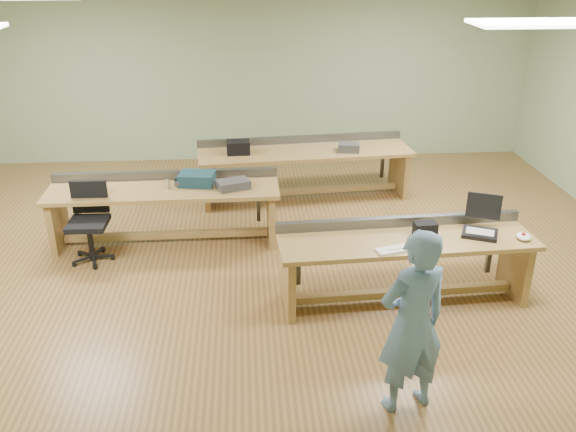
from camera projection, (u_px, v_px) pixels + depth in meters
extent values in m
plane|color=olive|center=(249.00, 263.00, 7.44)|extent=(10.00, 10.00, 0.00)
plane|color=silver|center=(241.00, 4.00, 6.21)|extent=(10.00, 10.00, 0.00)
cube|color=#8EA37B|center=(243.00, 75.00, 10.46)|extent=(10.00, 0.04, 3.00)
cube|color=#8EA37B|center=(253.00, 377.00, 3.19)|extent=(10.00, 0.04, 3.00)
cube|color=white|center=(545.00, 23.00, 5.03)|extent=(1.20, 0.50, 0.03)
cube|color=#9E7942|center=(407.00, 241.00, 6.37)|extent=(2.74, 0.86, 0.05)
cube|color=#9E7942|center=(288.00, 280.00, 6.38)|extent=(0.11, 0.62, 0.70)
cube|color=#9E7942|center=(515.00, 265.00, 6.66)|extent=(0.11, 0.62, 0.70)
cube|color=#9E7942|center=(402.00, 292.00, 6.63)|extent=(2.41, 0.22, 0.08)
cube|color=#4E5156|center=(399.00, 221.00, 6.63)|extent=(2.70, 0.22, 0.11)
cube|color=#9E7942|center=(163.00, 190.00, 7.67)|extent=(2.92, 0.80, 0.05)
cube|color=#9E7942|center=(58.00, 221.00, 7.73)|extent=(0.09, 0.68, 0.70)
cube|color=#9E7942|center=(271.00, 214.00, 7.93)|extent=(0.09, 0.68, 0.70)
cube|color=#9E7942|center=(167.00, 235.00, 7.93)|extent=(2.61, 0.12, 0.08)
cube|color=#4E5156|center=(166.00, 175.00, 7.96)|extent=(2.91, 0.10, 0.11)
cube|color=#9E7942|center=(305.00, 152.00, 9.08)|extent=(3.24, 1.12, 0.05)
cube|color=#9E7942|center=(206.00, 181.00, 9.02)|extent=(0.15, 0.75, 0.70)
cube|color=#9E7942|center=(399.00, 170.00, 9.45)|extent=(0.15, 0.75, 0.70)
cube|color=#9E7942|center=(305.00, 191.00, 9.34)|extent=(2.88, 0.35, 0.08)
cube|color=#4E5156|center=(301.00, 139.00, 9.39)|extent=(3.17, 0.36, 0.11)
imported|color=#6684A7|center=(412.00, 323.00, 4.83)|extent=(0.68, 0.54, 1.64)
cube|color=black|center=(480.00, 234.00, 6.43)|extent=(0.44, 0.41, 0.04)
cube|color=black|center=(484.00, 206.00, 6.44)|extent=(0.33, 0.16, 0.28)
cube|color=beige|center=(398.00, 249.00, 6.12)|extent=(0.47, 0.27, 0.03)
ellipsoid|color=white|center=(524.00, 236.00, 6.33)|extent=(0.17, 0.19, 0.07)
cube|color=black|center=(425.00, 229.00, 6.38)|extent=(0.24, 0.16, 0.16)
cylinder|color=black|center=(91.00, 243.00, 7.41)|extent=(0.07, 0.07, 0.48)
cube|color=black|center=(88.00, 224.00, 7.30)|extent=(0.47, 0.47, 0.07)
cube|color=black|center=(90.00, 197.00, 7.39)|extent=(0.44, 0.07, 0.41)
cylinder|color=black|center=(93.00, 258.00, 7.49)|extent=(0.53, 0.53, 0.07)
cube|color=#133340|center=(197.00, 179.00, 7.77)|extent=(0.48, 0.39, 0.15)
cube|color=#38383A|center=(233.00, 184.00, 7.64)|extent=(0.46, 0.37, 0.11)
imported|color=#38383A|center=(179.00, 183.00, 7.69)|extent=(0.14, 0.14, 0.09)
cylinder|color=silver|center=(167.00, 184.00, 7.64)|extent=(0.08, 0.08, 0.11)
cube|color=black|center=(238.00, 147.00, 8.89)|extent=(0.34, 0.25, 0.19)
cube|color=#38383A|center=(349.00, 147.00, 9.00)|extent=(0.34, 0.27, 0.12)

